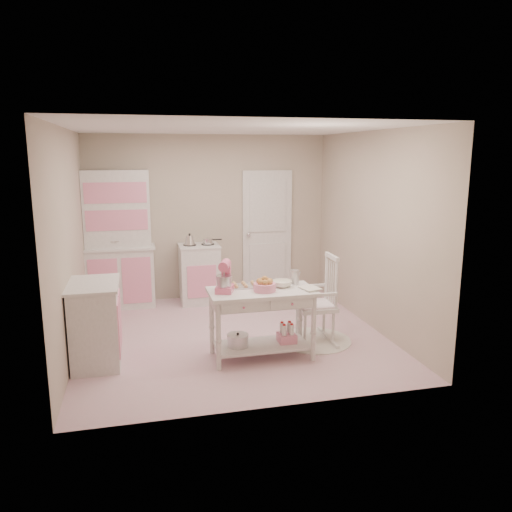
{
  "coord_description": "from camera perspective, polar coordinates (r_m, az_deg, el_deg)",
  "views": [
    {
      "loc": [
        -1.13,
        -5.99,
        2.31
      ],
      "look_at": [
        0.25,
        -0.24,
        1.09
      ],
      "focal_mm": 35.0,
      "sensor_mm": 36.0,
      "label": 1
    }
  ],
  "objects": [
    {
      "name": "room_shell",
      "position": [
        6.13,
        -2.85,
        5.46
      ],
      "size": [
        3.84,
        3.84,
        2.62
      ],
      "color": "#C97D95",
      "rests_on": "ground"
    },
    {
      "name": "door",
      "position": [
        8.23,
        1.27,
        2.65
      ],
      "size": [
        0.82,
        0.05,
        2.04
      ],
      "primitive_type": "cube",
      "color": "white",
      "rests_on": "ground"
    },
    {
      "name": "hutch",
      "position": [
        7.76,
        -15.45,
        1.82
      ],
      "size": [
        1.06,
        0.5,
        2.08
      ],
      "primitive_type": "cube",
      "color": "white",
      "rests_on": "ground"
    },
    {
      "name": "stove",
      "position": [
        7.88,
        -6.48,
        -2.0
      ],
      "size": [
        0.62,
        0.57,
        0.92
      ],
      "primitive_type": "cube",
      "color": "white",
      "rests_on": "ground"
    },
    {
      "name": "base_cabinet",
      "position": [
        5.86,
        -17.85,
        -7.32
      ],
      "size": [
        0.54,
        0.84,
        0.92
      ],
      "primitive_type": "cube",
      "color": "white",
      "rests_on": "ground"
    },
    {
      "name": "lace_rug",
      "position": [
        6.39,
        6.68,
        -9.54
      ],
      "size": [
        0.92,
        0.92,
        0.01
      ],
      "primitive_type": "cylinder",
      "color": "white",
      "rests_on": "ground"
    },
    {
      "name": "rocking_chair",
      "position": [
        6.22,
        6.8,
        -4.86
      ],
      "size": [
        0.5,
        0.73,
        1.1
      ],
      "primitive_type": "cube",
      "rotation": [
        0.0,
        0.0,
        -0.03
      ],
      "color": "white",
      "rests_on": "ground"
    },
    {
      "name": "work_table",
      "position": [
        5.74,
        0.66,
        -7.75
      ],
      "size": [
        1.2,
        0.6,
        0.8
      ],
      "primitive_type": "cube",
      "color": "white",
      "rests_on": "ground"
    },
    {
      "name": "stand_mixer",
      "position": [
        5.51,
        -3.62,
        -2.42
      ],
      "size": [
        0.28,
        0.33,
        0.34
      ],
      "primitive_type": "cube",
      "rotation": [
        0.0,
        0.0,
        -0.34
      ],
      "color": "pink",
      "rests_on": "work_table"
    },
    {
      "name": "cookie_tray",
      "position": [
        5.76,
        -1.22,
        -3.46
      ],
      "size": [
        0.34,
        0.24,
        0.02
      ],
      "primitive_type": "cube",
      "color": "silver",
      "rests_on": "work_table"
    },
    {
      "name": "bread_basket",
      "position": [
        5.57,
        1.0,
        -3.58
      ],
      "size": [
        0.25,
        0.25,
        0.09
      ],
      "primitive_type": "cylinder",
      "color": "pink",
      "rests_on": "work_table"
    },
    {
      "name": "mixing_bowl",
      "position": [
        5.76,
        2.99,
        -3.19
      ],
      "size": [
        0.23,
        0.23,
        0.07
      ],
      "primitive_type": "imported",
      "color": "white",
      "rests_on": "work_table"
    },
    {
      "name": "metal_pitcher",
      "position": [
        5.87,
        4.46,
        -2.42
      ],
      "size": [
        0.1,
        0.1,
        0.17
      ],
      "primitive_type": "cylinder",
      "color": "silver",
      "rests_on": "work_table"
    },
    {
      "name": "recipe_book",
      "position": [
        5.63,
        5.42,
        -3.81
      ],
      "size": [
        0.23,
        0.28,
        0.02
      ],
      "primitive_type": "imported",
      "rotation": [
        0.0,
        0.0,
        0.23
      ],
      "color": "white",
      "rests_on": "work_table"
    }
  ]
}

